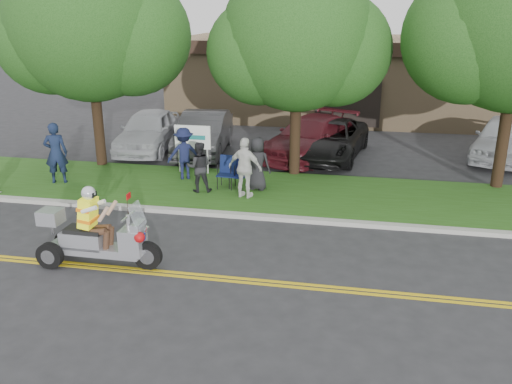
% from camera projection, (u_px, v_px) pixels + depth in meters
% --- Properties ---
extents(ground, '(120.00, 120.00, 0.00)m').
position_uv_depth(ground, '(231.00, 269.00, 12.03)').
color(ground, '#28282B').
rests_on(ground, ground).
extents(centerline_near, '(60.00, 0.10, 0.01)m').
position_uv_depth(centerline_near, '(225.00, 281.00, 11.49)').
color(centerline_near, gold).
rests_on(centerline_near, ground).
extents(centerline_far, '(60.00, 0.10, 0.01)m').
position_uv_depth(centerline_far, '(227.00, 277.00, 11.64)').
color(centerline_far, gold).
rests_on(centerline_far, ground).
extents(curb, '(60.00, 0.25, 0.12)m').
position_uv_depth(curb, '(257.00, 217.00, 14.84)').
color(curb, '#A8A89E').
rests_on(curb, ground).
extents(grass_verge, '(60.00, 4.00, 0.10)m').
position_uv_depth(grass_verge, '(270.00, 192.00, 16.84)').
color(grass_verge, '#274E14').
rests_on(grass_verge, ground).
extents(commercial_building, '(18.00, 8.20, 4.00)m').
position_uv_depth(commercial_building, '(351.00, 77.00, 28.64)').
color(commercial_building, '#9E7F5B').
rests_on(commercial_building, ground).
extents(tree_left, '(6.62, 5.40, 7.78)m').
position_uv_depth(tree_left, '(91.00, 28.00, 18.15)').
color(tree_left, '#332114').
rests_on(tree_left, ground).
extents(tree_mid, '(5.88, 4.80, 7.05)m').
position_uv_depth(tree_mid, '(299.00, 43.00, 17.21)').
color(tree_mid, '#332114').
rests_on(tree_mid, ground).
extents(business_sign, '(1.25, 0.06, 1.75)m').
position_uv_depth(business_sign, '(193.00, 140.00, 18.27)').
color(business_sign, silver).
rests_on(business_sign, ground).
extents(trike_scooter, '(2.82, 0.94, 1.85)m').
position_uv_depth(trike_scooter, '(95.00, 238.00, 12.04)').
color(trike_scooter, black).
rests_on(trike_scooter, ground).
extents(lawn_chair_a, '(0.61, 0.63, 0.94)m').
position_uv_depth(lawn_chair_a, '(240.00, 171.00, 16.94)').
color(lawn_chair_a, black).
rests_on(lawn_chair_a, grass_verge).
extents(lawn_chair_b, '(0.55, 0.57, 1.00)m').
position_uv_depth(lawn_chair_b, '(227.00, 170.00, 16.99)').
color(lawn_chair_b, black).
rests_on(lawn_chair_b, grass_verge).
extents(spectator_adult_left, '(0.84, 0.69, 1.98)m').
position_uv_depth(spectator_adult_left, '(56.00, 153.00, 17.28)').
color(spectator_adult_left, '#141E38').
rests_on(spectator_adult_left, grass_verge).
extents(spectator_adult_mid, '(0.88, 0.76, 1.56)m').
position_uv_depth(spectator_adult_mid, '(199.00, 167.00, 16.51)').
color(spectator_adult_mid, black).
rests_on(spectator_adult_mid, grass_verge).
extents(spectator_adult_right, '(1.14, 0.69, 1.82)m').
position_uv_depth(spectator_adult_right, '(245.00, 168.00, 15.96)').
color(spectator_adult_right, silver).
rests_on(spectator_adult_right, grass_verge).
extents(spectator_chair_a, '(1.26, 0.98, 1.71)m').
position_uv_depth(spectator_chair_a, '(184.00, 153.00, 17.74)').
color(spectator_chair_a, '#151A3B').
rests_on(spectator_chair_a, grass_verge).
extents(spectator_chair_b, '(0.90, 0.67, 1.66)m').
position_uv_depth(spectator_chair_b, '(257.00, 164.00, 16.68)').
color(spectator_chair_b, black).
rests_on(spectator_chair_b, grass_verge).
extents(parked_car_far_left, '(2.36, 4.93, 1.63)m').
position_uv_depth(parked_car_far_left, '(149.00, 130.00, 21.72)').
color(parked_car_far_left, '#B4B5BB').
rests_on(parked_car_far_left, ground).
extents(parked_car_left, '(2.23, 5.05, 1.61)m').
position_uv_depth(parked_car_left, '(204.00, 133.00, 21.22)').
color(parked_car_left, '#333235').
rests_on(parked_car_left, ground).
extents(parked_car_mid, '(3.12, 5.43, 1.42)m').
position_uv_depth(parked_car_mid, '(329.00, 139.00, 20.69)').
color(parked_car_mid, black).
rests_on(parked_car_mid, ground).
extents(parked_car_right, '(3.93, 5.65, 1.52)m').
position_uv_depth(parked_car_right, '(311.00, 137.00, 20.79)').
color(parked_car_right, '#4E1219').
rests_on(parked_car_right, ground).
extents(parked_car_far_right, '(3.45, 5.13, 1.62)m').
position_uv_depth(parked_car_far_right, '(504.00, 138.00, 20.41)').
color(parked_car_far_right, '#B0B1B7').
rests_on(parked_car_far_right, ground).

